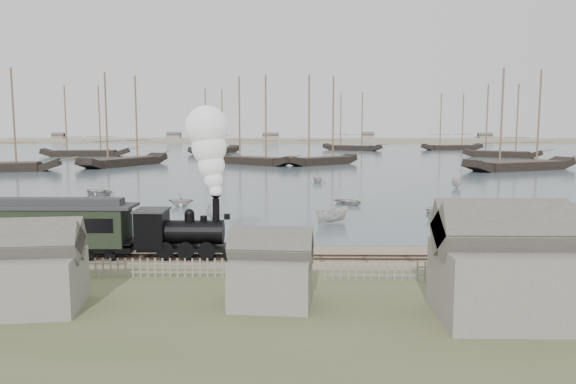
{
  "coord_description": "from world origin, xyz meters",
  "views": [
    {
      "loc": [
        3.27,
        -39.75,
        9.2
      ],
      "look_at": [
        2.57,
        7.07,
        3.5
      ],
      "focal_mm": 35.0,
      "sensor_mm": 36.0,
      "label": 1
    }
  ],
  "objects": [
    {
      "name": "shed_right",
      "position": [
        13.0,
        -14.0,
        0.0
      ],
      "size": [
        6.0,
        5.0,
        5.1
      ],
      "primitive_type": null,
      "color": "slate",
      "rests_on": "ground"
    },
    {
      "name": "shed_left",
      "position": [
        -10.0,
        -13.0,
        0.0
      ],
      "size": [
        5.0,
        4.0,
        4.1
      ],
      "primitive_type": null,
      "color": "slate",
      "rests_on": "ground"
    },
    {
      "name": "rowboat_5",
      "position": [
        26.17,
        40.4,
        0.75
      ],
      "size": [
        3.76,
        1.92,
        1.39
      ],
      "primitive_type": "imported",
      "rotation": [
        0.0,
        0.0,
        2.98
      ],
      "color": "beige",
      "rests_on": "harbor_water"
    },
    {
      "name": "rowboat_2",
      "position": [
        -4.78,
        13.6,
        0.72
      ],
      "size": [
        3.45,
        1.39,
        1.32
      ],
      "primitive_type": "imported",
      "rotation": [
        0.0,
        0.0,
        3.17
      ],
      "color": "beige",
      "rests_on": "harbor_water"
    },
    {
      "name": "picket_fence_east",
      "position": [
        12.5,
        -7.5,
        0.0
      ],
      "size": [
        15.0,
        0.1,
        1.2
      ],
      "primitive_type": null,
      "color": "slate",
      "rests_on": "ground"
    },
    {
      "name": "schooner_9",
      "position": [
        58.11,
        158.86,
        10.06
      ],
      "size": [
        22.03,
        8.86,
        20.0
      ],
      "primitive_type": null,
      "rotation": [
        0.0,
        0.0,
        0.19
      ],
      "color": "black",
      "rests_on": "harbor_water"
    },
    {
      "name": "rail_track",
      "position": [
        0.0,
        -2.0,
        0.04
      ],
      "size": [
        120.0,
        1.8,
        0.16
      ],
      "color": "#3E2922",
      "rests_on": "ground"
    },
    {
      "name": "rowboat_1",
      "position": [
        -9.57,
        21.91,
        0.78
      ],
      "size": [
        2.49,
        2.85,
        1.45
      ],
      "primitive_type": "imported",
      "rotation": [
        0.0,
        0.0,
        1.62
      ],
      "color": "beige",
      "rests_on": "harbor_water"
    },
    {
      "name": "rowboat_0",
      "position": [
        -13.58,
        9.03,
        0.48
      ],
      "size": [
        4.76,
        4.01,
        0.84
      ],
      "primitive_type": "imported",
      "rotation": [
        0.0,
        0.0,
        0.31
      ],
      "color": "beige",
      "rests_on": "harbor_water"
    },
    {
      "name": "schooner_5",
      "position": [
        59.64,
        114.83,
        10.06
      ],
      "size": [
        20.04,
        14.11,
        20.0
      ],
      "primitive_type": null,
      "rotation": [
        0.0,
        0.0,
        -0.51
      ],
      "color": "black",
      "rests_on": "harbor_water"
    },
    {
      "name": "schooner_6",
      "position": [
        -56.44,
        118.38,
        10.06
      ],
      "size": [
        24.43,
        8.69,
        20.0
      ],
      "primitive_type": null,
      "rotation": [
        0.0,
        0.0,
        0.14
      ],
      "color": "black",
      "rests_on": "harbor_water"
    },
    {
      "name": "schooner_8",
      "position": [
        22.54,
        154.95,
        10.06
      ],
      "size": [
        20.53,
        14.58,
        20.0
      ],
      "primitive_type": null,
      "rotation": [
        0.0,
        0.0,
        -0.52
      ],
      "color": "black",
      "rests_on": "harbor_water"
    },
    {
      "name": "beached_dinghy",
      "position": [
        -15.84,
        -0.15,
        0.39
      ],
      "size": [
        3.85,
        4.49,
        0.78
      ],
      "primitive_type": "imported",
      "rotation": [
        0.0,
        0.0,
        1.22
      ],
      "color": "beige",
      "rests_on": "ground"
    },
    {
      "name": "rowboat_7",
      "position": [
        6.6,
        47.75,
        0.82
      ],
      "size": [
        3.71,
        3.56,
        1.51
      ],
      "primitive_type": "imported",
      "rotation": [
        0.0,
        0.0,
        0.5
      ],
      "color": "beige",
      "rests_on": "harbor_water"
    },
    {
      "name": "rowboat_6",
      "position": [
        -22.61,
        32.19,
        0.52
      ],
      "size": [
        4.99,
        5.42,
        0.92
      ],
      "primitive_type": "imported",
      "rotation": [
        0.0,
        0.0,
        4.17
      ],
      "color": "beige",
      "rests_on": "harbor_water"
    },
    {
      "name": "schooner_1",
      "position": [
        -34.42,
        82.69,
        10.06
      ],
      "size": [
        15.27,
        23.92,
        20.0
      ],
      "primitive_type": null,
      "rotation": [
        0.0,
        0.0,
        1.12
      ],
      "color": "black",
      "rests_on": "harbor_water"
    },
    {
      "name": "schooner_2",
      "position": [
        -6.28,
        86.49,
        10.06
      ],
      "size": [
        18.98,
        15.47,
        20.0
      ],
      "primitive_type": null,
      "rotation": [
        0.0,
        0.0,
        -0.62
      ],
      "color": "black",
      "rests_on": "harbor_water"
    },
    {
      "name": "rowboat_8",
      "position": [
        6.61,
        11.54,
        0.8
      ],
      "size": [
        3.39,
        3.94,
        1.47
      ],
      "primitive_type": "imported",
      "rotation": [
        0.0,
        0.0,
        2.19
      ],
      "color": "beige",
      "rests_on": "harbor_water"
    },
    {
      "name": "picket_fence_west",
      "position": [
        -6.5,
        -7.0,
        0.0
      ],
      "size": [
        19.0,
        0.1,
        1.2
      ],
      "primitive_type": null,
      "color": "slate",
      "rests_on": "ground"
    },
    {
      "name": "far_spit",
      "position": [
        0.0,
        250.0,
        0.0
      ],
      "size": [
        500.0,
        20.0,
        1.8
      ],
      "primitive_type": "cube",
      "color": "tan",
      "rests_on": "ground"
    },
    {
      "name": "rowboat_4",
      "position": [
        17.43,
        15.52,
        0.95
      ],
      "size": [
        4.13,
        4.33,
        1.77
      ],
      "primitive_type": "imported",
      "rotation": [
        0.0,
        0.0,
        5.19
      ],
      "color": "beige",
      "rests_on": "harbor_water"
    },
    {
      "name": "shed_mid",
      "position": [
        2.0,
        -12.0,
        0.0
      ],
      "size": [
        4.0,
        3.5,
        3.6
      ],
      "primitive_type": null,
      "color": "slate",
      "rests_on": "ground"
    },
    {
      "name": "locomotive",
      "position": [
        -3.0,
        -2.0,
        4.63
      ],
      "size": [
        8.08,
        3.02,
        10.07
      ],
      "color": "black",
      "rests_on": "ground"
    },
    {
      "name": "ground",
      "position": [
        0.0,
        0.0,
        0.0
      ],
      "size": [
        600.0,
        600.0,
        0.0
      ],
      "primitive_type": "plane",
      "color": "gray",
      "rests_on": "ground"
    },
    {
      "name": "schooner_7",
      "position": [
        -22.07,
        135.48,
        10.06
      ],
      "size": [
        15.01,
        21.05,
        20.0
      ],
      "primitive_type": null,
      "rotation": [
        0.0,
        0.0,
        1.05
      ],
      "color": "black",
      "rests_on": "harbor_water"
    },
    {
      "name": "schooner_3",
      "position": [
        9.1,
        86.37,
        10.06
      ],
      "size": [
        17.24,
        15.29,
        20.0
      ],
      "primitive_type": null,
      "rotation": [
        0.0,
        0.0,
        0.69
      ],
      "color": "black",
      "rests_on": "harbor_water"
    },
    {
      "name": "schooner_4",
      "position": [
        47.85,
        72.29,
        10.06
      ],
      "size": [
        25.56,
        15.92,
        20.0
      ],
      "primitive_type": null,
      "rotation": [
        0.0,
        0.0,
        0.43
      ],
      "color": "black",
      "rests_on": "harbor_water"
    },
    {
      "name": "harbor_water",
      "position": [
        0.0,
        170.0,
        0.03
      ],
      "size": [
        600.0,
        336.0,
        0.06
      ],
      "primitive_type": "cube",
      "color": "#40515B",
      "rests_on": "ground"
    },
    {
      "name": "passenger_coach",
      "position": [
        -15.22,
        -2.0,
        2.26
      ],
      "size": [
        14.8,
        2.85,
        3.59
      ],
      "color": "black",
      "rests_on": "ground"
    },
    {
      "name": "rowboat_3",
      "position": [
        9.26,
        23.58,
        0.43
      ],
      "size": [
        4.34,
        4.36,
        0.74
      ],
      "primitive_type": "imported",
      "rotation": [
        0.0,
        0.0,
        0.8
      ],
      "color": "beige",
      "rests_on": "harbor_water"
    }
  ]
}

